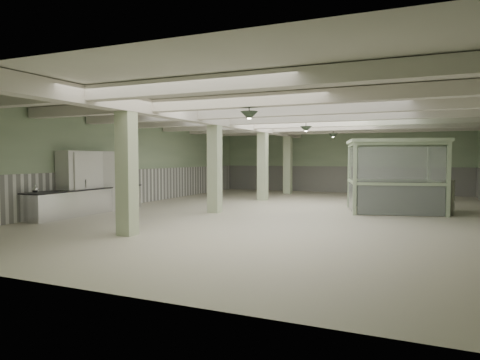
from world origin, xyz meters
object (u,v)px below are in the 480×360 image
at_px(walkin_cooler, 90,181).
at_px(guard_booth, 394,163).
at_px(prep_counter, 88,201).
at_px(filing_cabinet, 448,197).

xyz_separation_m(walkin_cooler, guard_booth, (10.12, 4.81, 0.65)).
relative_size(walkin_cooler, guard_booth, 0.65).
distance_m(prep_counter, guard_booth, 11.29).
bearing_deg(guard_booth, prep_counter, -167.01).
distance_m(prep_counter, walkin_cooler, 0.71).
xyz_separation_m(prep_counter, filing_cabinet, (11.85, 4.77, 0.15)).
distance_m(guard_booth, filing_cabinet, 2.17).
height_order(walkin_cooler, filing_cabinet, walkin_cooler).
bearing_deg(walkin_cooler, prep_counter, -64.39).
xyz_separation_m(prep_counter, guard_booth, (10.04, 4.98, 1.33)).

